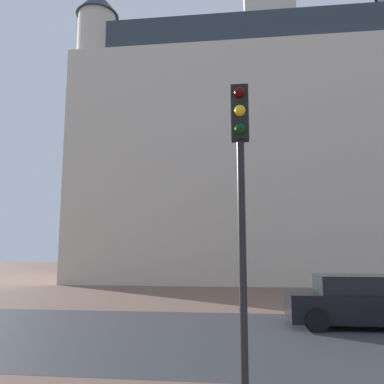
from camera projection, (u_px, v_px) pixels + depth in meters
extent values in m
plane|color=brown|center=(203.00, 329.00, 11.37)|extent=(120.00, 120.00, 0.00)
cube|color=#38383D|center=(200.00, 335.00, 10.63)|extent=(120.00, 7.64, 0.00)
cube|color=beige|center=(244.00, 177.00, 32.54)|extent=(24.89, 14.37, 16.50)
cube|color=#2D3842|center=(242.00, 70.00, 33.92)|extent=(22.90, 13.22, 2.40)
cube|color=beige|center=(270.00, 73.00, 33.57)|extent=(4.17, 4.17, 34.47)
cylinder|color=beige|center=(93.00, 143.00, 28.49)|extent=(2.80, 2.80, 19.96)
cone|color=#2D3842|center=(98.00, 4.00, 30.09)|extent=(3.20, 3.20, 2.00)
cube|color=black|center=(358.00, 307.00, 11.82)|extent=(4.13, 1.85, 0.82)
cube|color=black|center=(356.00, 284.00, 11.92)|extent=(2.31, 1.63, 0.53)
cylinder|color=black|center=(306.00, 310.00, 12.85)|extent=(0.64, 0.22, 0.64)
cylinder|color=black|center=(317.00, 320.00, 11.03)|extent=(0.64, 0.22, 0.64)
cylinder|color=black|center=(243.00, 269.00, 5.96)|extent=(0.12, 0.12, 4.01)
cube|color=black|center=(240.00, 113.00, 6.32)|extent=(0.28, 0.24, 0.90)
sphere|color=#390606|center=(239.00, 93.00, 6.23)|extent=(0.18, 0.18, 0.18)
sphere|color=yellow|center=(240.00, 111.00, 6.19)|extent=(0.18, 0.18, 0.18)
sphere|color=#06330C|center=(240.00, 129.00, 6.14)|extent=(0.18, 0.18, 0.18)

